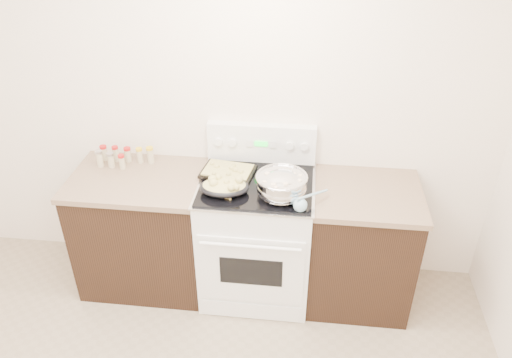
# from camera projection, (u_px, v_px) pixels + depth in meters

# --- Properties ---
(room_shell) EXTENTS (4.10, 3.60, 2.75)m
(room_shell) POSITION_uv_depth(u_px,v_px,m) (113.00, 210.00, 1.76)
(room_shell) COLOR white
(room_shell) RESTS_ON ground
(counter_left) EXTENTS (0.93, 0.67, 0.92)m
(counter_left) POSITION_uv_depth(u_px,v_px,m) (145.00, 230.00, 3.67)
(counter_left) COLOR black
(counter_left) RESTS_ON ground
(counter_right) EXTENTS (0.73, 0.67, 0.92)m
(counter_right) POSITION_uv_depth(u_px,v_px,m) (360.00, 245.00, 3.52)
(counter_right) COLOR black
(counter_right) RESTS_ON ground
(kitchen_range) EXTENTS (0.78, 0.73, 1.22)m
(kitchen_range) POSITION_uv_depth(u_px,v_px,m) (257.00, 235.00, 3.57)
(kitchen_range) COLOR white
(kitchen_range) RESTS_ON ground
(mixing_bowl) EXTENTS (0.41, 0.41, 0.19)m
(mixing_bowl) POSITION_uv_depth(u_px,v_px,m) (281.00, 186.00, 3.15)
(mixing_bowl) COLOR silver
(mixing_bowl) RESTS_ON kitchen_range
(roasting_pan) EXTENTS (0.34, 0.25, 0.12)m
(roasting_pan) POSITION_uv_depth(u_px,v_px,m) (224.00, 186.00, 3.19)
(roasting_pan) COLOR black
(roasting_pan) RESTS_ON kitchen_range
(baking_sheet) EXTENTS (0.39, 0.30, 0.06)m
(baking_sheet) POSITION_uv_depth(u_px,v_px,m) (228.00, 171.00, 3.41)
(baking_sheet) COLOR black
(baking_sheet) RESTS_ON kitchen_range
(wooden_spoon) EXTENTS (0.05, 0.28, 0.04)m
(wooden_spoon) POSITION_uv_depth(u_px,v_px,m) (229.00, 193.00, 3.20)
(wooden_spoon) COLOR tan
(wooden_spoon) RESTS_ON kitchen_range
(blue_ladle) EXTENTS (0.21, 0.24, 0.11)m
(blue_ladle) POSITION_uv_depth(u_px,v_px,m) (301.00, 204.00, 3.05)
(blue_ladle) COLOR #84ADC5
(blue_ladle) RESTS_ON kitchen_range
(spice_jars) EXTENTS (0.40, 0.15, 0.12)m
(spice_jars) POSITION_uv_depth(u_px,v_px,m) (121.00, 156.00, 3.55)
(spice_jars) COLOR #BFB28C
(spice_jars) RESTS_ON counter_left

